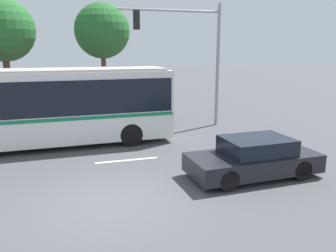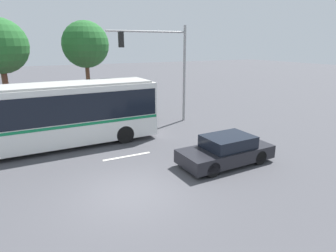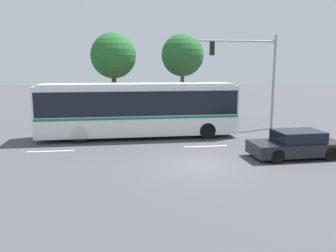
{
  "view_description": "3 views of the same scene",
  "coord_description": "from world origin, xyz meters",
  "px_view_note": "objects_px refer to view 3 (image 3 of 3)",
  "views": [
    {
      "loc": [
        -0.99,
        -8.94,
        4.22
      ],
      "look_at": [
        2.71,
        3.31,
        1.29
      ],
      "focal_mm": 36.51,
      "sensor_mm": 36.0,
      "label": 1
    },
    {
      "loc": [
        -2.96,
        -9.11,
        5.32
      ],
      "look_at": [
        3.68,
        4.1,
        1.06
      ],
      "focal_mm": 30.58,
      "sensor_mm": 36.0,
      "label": 2
    },
    {
      "loc": [
        -3.39,
        -14.83,
        4.41
      ],
      "look_at": [
        -1.09,
        2.86,
        1.3
      ],
      "focal_mm": 37.0,
      "sensor_mm": 36.0,
      "label": 3
    }
  ],
  "objects_px": {
    "sedan_foreground": "(296,145)",
    "street_tree_centre": "(183,55)",
    "city_bus": "(139,107)",
    "traffic_light_pole": "(255,68)",
    "street_tree_left": "(113,56)"
  },
  "relations": [
    {
      "from": "city_bus",
      "to": "street_tree_left",
      "type": "xyz_separation_m",
      "value": [
        -1.6,
        5.86,
        3.24
      ]
    },
    {
      "from": "sedan_foreground",
      "to": "street_tree_left",
      "type": "distance_m",
      "value": 15.41
    },
    {
      "from": "street_tree_left",
      "to": "traffic_light_pole",
      "type": "bearing_deg",
      "value": -22.76
    },
    {
      "from": "street_tree_centre",
      "to": "traffic_light_pole",
      "type": "bearing_deg",
      "value": -51.07
    },
    {
      "from": "sedan_foreground",
      "to": "traffic_light_pole",
      "type": "relative_size",
      "value": 0.68
    },
    {
      "from": "sedan_foreground",
      "to": "street_tree_centre",
      "type": "distance_m",
      "value": 14.04
    },
    {
      "from": "city_bus",
      "to": "sedan_foreground",
      "type": "distance_m",
      "value": 9.48
    },
    {
      "from": "city_bus",
      "to": "sedan_foreground",
      "type": "height_order",
      "value": "city_bus"
    },
    {
      "from": "sedan_foreground",
      "to": "traffic_light_pole",
      "type": "distance_m",
      "value": 8.5
    },
    {
      "from": "city_bus",
      "to": "street_tree_centre",
      "type": "distance_m",
      "value": 8.66
    },
    {
      "from": "street_tree_centre",
      "to": "sedan_foreground",
      "type": "bearing_deg",
      "value": -75.06
    },
    {
      "from": "city_bus",
      "to": "sedan_foreground",
      "type": "relative_size",
      "value": 2.74
    },
    {
      "from": "city_bus",
      "to": "traffic_light_pole",
      "type": "distance_m",
      "value": 8.64
    },
    {
      "from": "sedan_foreground",
      "to": "street_tree_centre",
      "type": "xyz_separation_m",
      "value": [
        -3.42,
        12.81,
        4.61
      ]
    },
    {
      "from": "sedan_foreground",
      "to": "traffic_light_pole",
      "type": "bearing_deg",
      "value": -97.9
    }
  ]
}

